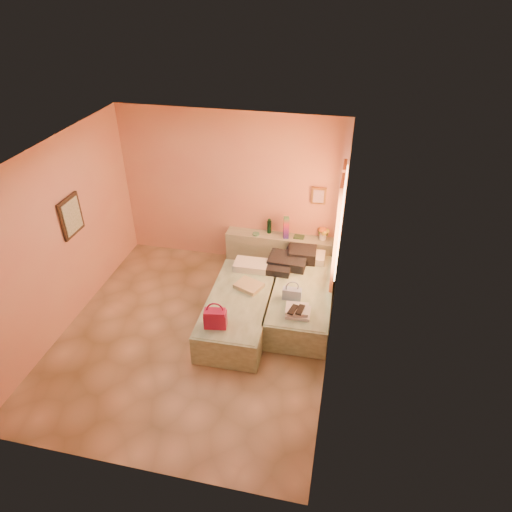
{
  "coord_description": "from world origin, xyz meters",
  "views": [
    {
      "loc": [
        2.02,
        -4.89,
        4.8
      ],
      "look_at": [
        0.76,
        0.85,
        0.99
      ],
      "focal_mm": 32.0,
      "sensor_mm": 36.0,
      "label": 1
    }
  ],
  "objects_px": {
    "headboard_ledge": "(282,251)",
    "water_bottle": "(269,226)",
    "towel_stack": "(298,311)",
    "bed_left": "(240,310)",
    "bed_right": "(301,300)",
    "green_book": "(299,237)",
    "magenta_handbag": "(215,318)",
    "blue_handbag": "(292,294)",
    "flower_vase": "(323,232)"
  },
  "relations": [
    {
      "from": "green_book",
      "to": "towel_stack",
      "type": "relative_size",
      "value": 0.52
    },
    {
      "from": "headboard_ledge",
      "to": "bed_right",
      "type": "xyz_separation_m",
      "value": [
        0.52,
        -1.24,
        -0.08
      ]
    },
    {
      "from": "bed_right",
      "to": "green_book",
      "type": "distance_m",
      "value": 1.34
    },
    {
      "from": "magenta_handbag",
      "to": "blue_handbag",
      "type": "height_order",
      "value": "magenta_handbag"
    },
    {
      "from": "blue_handbag",
      "to": "bed_left",
      "type": "bearing_deg",
      "value": -170.74
    },
    {
      "from": "bed_right",
      "to": "blue_handbag",
      "type": "bearing_deg",
      "value": -111.13
    },
    {
      "from": "flower_vase",
      "to": "towel_stack",
      "type": "xyz_separation_m",
      "value": [
        -0.16,
        -1.95,
        -0.24
      ]
    },
    {
      "from": "headboard_ledge",
      "to": "bed_right",
      "type": "relative_size",
      "value": 1.02
    },
    {
      "from": "bed_right",
      "to": "magenta_handbag",
      "type": "height_order",
      "value": "magenta_handbag"
    },
    {
      "from": "green_book",
      "to": "flower_vase",
      "type": "relative_size",
      "value": 0.65
    },
    {
      "from": "bed_right",
      "to": "magenta_handbag",
      "type": "relative_size",
      "value": 6.43
    },
    {
      "from": "headboard_ledge",
      "to": "bed_left",
      "type": "xyz_separation_m",
      "value": [
        -0.38,
        -1.7,
        -0.08
      ]
    },
    {
      "from": "headboard_ledge",
      "to": "magenta_handbag",
      "type": "bearing_deg",
      "value": -102.66
    },
    {
      "from": "bed_right",
      "to": "flower_vase",
      "type": "xyz_separation_m",
      "value": [
        0.19,
        1.29,
        0.54
      ]
    },
    {
      "from": "bed_left",
      "to": "water_bottle",
      "type": "distance_m",
      "value": 1.85
    },
    {
      "from": "flower_vase",
      "to": "towel_stack",
      "type": "bearing_deg",
      "value": -94.71
    },
    {
      "from": "bed_right",
      "to": "flower_vase",
      "type": "relative_size",
      "value": 7.16
    },
    {
      "from": "flower_vase",
      "to": "blue_handbag",
      "type": "bearing_deg",
      "value": -100.69
    },
    {
      "from": "green_book",
      "to": "magenta_handbag",
      "type": "xyz_separation_m",
      "value": [
        -0.83,
        -2.41,
        -0.02
      ]
    },
    {
      "from": "flower_vase",
      "to": "bed_left",
      "type": "bearing_deg",
      "value": -121.84
    },
    {
      "from": "bed_right",
      "to": "green_book",
      "type": "relative_size",
      "value": 11.02
    },
    {
      "from": "water_bottle",
      "to": "blue_handbag",
      "type": "xyz_separation_m",
      "value": [
        0.67,
        -1.63,
        -0.19
      ]
    },
    {
      "from": "water_bottle",
      "to": "magenta_handbag",
      "type": "relative_size",
      "value": 0.87
    },
    {
      "from": "bed_left",
      "to": "headboard_ledge",
      "type": "bearing_deg",
      "value": 76.39
    },
    {
      "from": "bed_left",
      "to": "flower_vase",
      "type": "bearing_deg",
      "value": 56.99
    },
    {
      "from": "water_bottle",
      "to": "towel_stack",
      "type": "relative_size",
      "value": 0.77
    },
    {
      "from": "bed_right",
      "to": "blue_handbag",
      "type": "height_order",
      "value": "blue_handbag"
    },
    {
      "from": "water_bottle",
      "to": "towel_stack",
      "type": "distance_m",
      "value": 2.14
    },
    {
      "from": "green_book",
      "to": "magenta_handbag",
      "type": "height_order",
      "value": "magenta_handbag"
    },
    {
      "from": "bed_right",
      "to": "magenta_handbag",
      "type": "bearing_deg",
      "value": -133.71
    },
    {
      "from": "water_bottle",
      "to": "magenta_handbag",
      "type": "xyz_separation_m",
      "value": [
        -0.28,
        -2.47,
        -0.14
      ]
    },
    {
      "from": "bed_left",
      "to": "bed_right",
      "type": "height_order",
      "value": "same"
    },
    {
      "from": "bed_right",
      "to": "towel_stack",
      "type": "distance_m",
      "value": 0.72
    },
    {
      "from": "headboard_ledge",
      "to": "water_bottle",
      "type": "relative_size",
      "value": 7.62
    },
    {
      "from": "bed_right",
      "to": "water_bottle",
      "type": "bearing_deg",
      "value": 119.79
    },
    {
      "from": "bed_left",
      "to": "flower_vase",
      "type": "relative_size",
      "value": 7.16
    },
    {
      "from": "flower_vase",
      "to": "blue_handbag",
      "type": "xyz_separation_m",
      "value": [
        -0.3,
        -1.61,
        -0.2
      ]
    },
    {
      "from": "water_bottle",
      "to": "green_book",
      "type": "relative_size",
      "value": 1.48
    },
    {
      "from": "green_book",
      "to": "blue_handbag",
      "type": "xyz_separation_m",
      "value": [
        0.11,
        -1.57,
        -0.07
      ]
    },
    {
      "from": "bed_right",
      "to": "water_bottle",
      "type": "height_order",
      "value": "water_bottle"
    },
    {
      "from": "towel_stack",
      "to": "bed_right",
      "type": "bearing_deg",
      "value": 92.35
    },
    {
      "from": "bed_left",
      "to": "bed_right",
      "type": "xyz_separation_m",
      "value": [
        0.9,
        0.46,
        0.0
      ]
    },
    {
      "from": "headboard_ledge",
      "to": "towel_stack",
      "type": "relative_size",
      "value": 5.86
    },
    {
      "from": "towel_stack",
      "to": "bed_left",
      "type": "bearing_deg",
      "value": 168.11
    },
    {
      "from": "water_bottle",
      "to": "green_book",
      "type": "height_order",
      "value": "water_bottle"
    },
    {
      "from": "green_book",
      "to": "towel_stack",
      "type": "xyz_separation_m",
      "value": [
        0.26,
        -1.91,
        -0.12
      ]
    },
    {
      "from": "magenta_handbag",
      "to": "blue_handbag",
      "type": "distance_m",
      "value": 1.27
    },
    {
      "from": "bed_left",
      "to": "water_bottle",
      "type": "height_order",
      "value": "water_bottle"
    },
    {
      "from": "headboard_ledge",
      "to": "water_bottle",
      "type": "distance_m",
      "value": 0.53
    },
    {
      "from": "flower_vase",
      "to": "magenta_handbag",
      "type": "bearing_deg",
      "value": -117.07
    }
  ]
}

